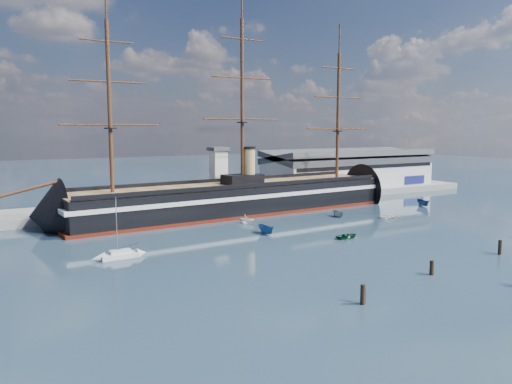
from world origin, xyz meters
TOP-DOWN VIEW (x-y plane):
  - ground at (0.00, 40.00)m, footprint 600.00×600.00m
  - quay at (10.00, 76.00)m, footprint 180.00×18.00m
  - warehouse at (58.00, 80.00)m, footprint 63.00×21.00m
  - quay_tower at (3.00, 73.00)m, footprint 5.00×5.00m
  - warship at (-0.24, 60.00)m, footprint 113.30×21.10m
  - sailboat at (-37.49, 30.05)m, footprint 6.70×2.20m
  - motorboat_a at (-5.30, 34.14)m, footprint 6.03×2.36m
  - motorboat_b at (6.62, 22.07)m, footprint 1.34×3.21m
  - motorboat_c at (21.38, 42.38)m, footprint 5.35×2.46m
  - motorboat_d at (-2.95, 46.87)m, footprint 6.72×6.11m
  - motorboat_e at (30.74, 33.77)m, footprint 2.43×3.21m
  - motorboat_f at (53.85, 43.34)m, footprint 6.62×3.94m
  - piling_near_left at (-17.65, -8.37)m, footprint 0.64×0.64m
  - piling_near_right at (20.88, -1.82)m, footprint 0.64×0.64m
  - piling_extra at (0.29, -4.14)m, footprint 0.64×0.64m

SIDE VIEW (x-z plane):
  - ground at x=0.00m, z-range 0.00..0.00m
  - quay at x=10.00m, z-range -1.00..1.00m
  - motorboat_a at x=-5.30m, z-range -1.19..1.19m
  - motorboat_b at x=6.62m, z-range -0.74..0.74m
  - motorboat_c at x=21.38m, z-range -1.03..1.03m
  - motorboat_d at x=-2.95m, z-range -1.17..1.17m
  - motorboat_e at x=30.74m, z-range -0.70..0.70m
  - motorboat_f at x=53.85m, z-range -1.25..1.25m
  - piling_near_left at x=-17.65m, z-range -1.66..1.66m
  - piling_near_right at x=20.88m, z-range -1.65..1.65m
  - piling_extra at x=0.29m, z-range -1.49..1.49m
  - sailboat at x=-37.49m, z-range -4.63..5.98m
  - warship at x=-0.24m, z-range -22.93..31.01m
  - warehouse at x=58.00m, z-range 2.18..13.78m
  - quay_tower at x=3.00m, z-range 2.25..17.25m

